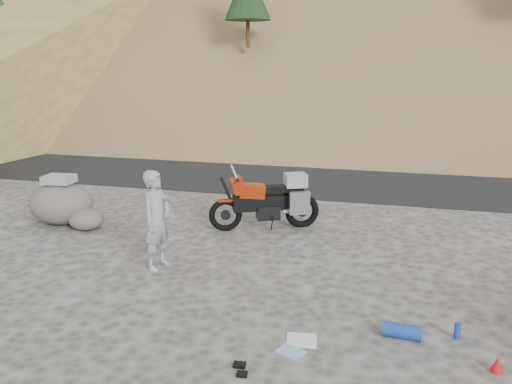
% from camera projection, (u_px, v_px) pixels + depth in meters
% --- Properties ---
extents(ground, '(140.00, 140.00, 0.00)m').
position_uv_depth(ground, '(257.00, 285.00, 8.34)').
color(ground, '#474542').
rests_on(ground, ground).
extents(road, '(120.00, 7.00, 0.05)m').
position_uv_depth(road, '(324.00, 173.00, 16.77)').
color(road, black).
rests_on(road, ground).
extents(motorcycle, '(2.33, 1.29, 1.48)m').
position_uv_depth(motorcycle, '(270.00, 201.00, 11.01)').
color(motorcycle, black).
rests_on(motorcycle, ground).
extents(man, '(0.55, 0.73, 1.80)m').
position_uv_depth(man, '(159.00, 267.00, 9.07)').
color(man, gray).
rests_on(man, ground).
extents(boulder, '(1.63, 1.44, 1.14)m').
position_uv_depth(boulder, '(61.00, 203.00, 11.42)').
color(boulder, '#514E46').
rests_on(boulder, ground).
extents(small_rock, '(0.95, 0.89, 0.47)m').
position_uv_depth(small_rock, '(86.00, 219.00, 11.06)').
color(small_rock, '#514E46').
rests_on(small_rock, ground).
extents(gear_white_cloth, '(0.45, 0.41, 0.01)m').
position_uv_depth(gear_white_cloth, '(302.00, 340.00, 6.69)').
color(gear_white_cloth, white).
rests_on(gear_white_cloth, ground).
extents(gear_blue_mat, '(0.52, 0.24, 0.20)m').
position_uv_depth(gear_blue_mat, '(402.00, 331.00, 6.73)').
color(gear_blue_mat, '#193B9B').
rests_on(gear_blue_mat, ground).
extents(gear_bottle, '(0.10, 0.10, 0.23)m').
position_uv_depth(gear_bottle, '(457.00, 331.00, 6.71)').
color(gear_bottle, '#193B9B').
rests_on(gear_bottle, ground).
extents(gear_funnel, '(0.17, 0.17, 0.20)m').
position_uv_depth(gear_funnel, '(497.00, 364.00, 5.99)').
color(gear_funnel, red).
rests_on(gear_funnel, ground).
extents(gear_glove_a, '(0.16, 0.12, 0.04)m').
position_uv_depth(gear_glove_a, '(240.00, 365.00, 6.12)').
color(gear_glove_a, black).
rests_on(gear_glove_a, ground).
extents(gear_glove_b, '(0.14, 0.11, 0.04)m').
position_uv_depth(gear_glove_b, '(242.00, 374.00, 5.94)').
color(gear_glove_b, black).
rests_on(gear_glove_b, ground).
extents(gear_blue_cloth, '(0.41, 0.37, 0.01)m').
position_uv_depth(gear_blue_cloth, '(291.00, 352.00, 6.42)').
color(gear_blue_cloth, '#83A6CA').
rests_on(gear_blue_cloth, ground).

